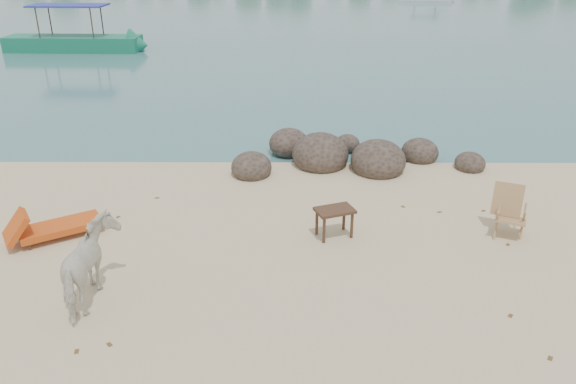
% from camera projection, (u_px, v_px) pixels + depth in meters
% --- Properties ---
extents(boulders, '(6.27, 2.83, 1.07)m').
position_uv_depth(boulders, '(341.00, 157.00, 14.19)').
color(boulders, '#2F251F').
rests_on(boulders, ground).
extents(cow, '(0.75, 1.53, 1.26)m').
position_uv_depth(cow, '(91.00, 267.00, 8.61)').
color(cow, white).
rests_on(cow, ground).
extents(side_table, '(0.83, 0.68, 0.57)m').
position_uv_depth(side_table, '(334.00, 224.00, 10.66)').
color(side_table, '#352715').
rests_on(side_table, ground).
extents(lounge_chair, '(1.93, 1.55, 0.56)m').
position_uv_depth(lounge_chair, '(60.00, 224.00, 10.68)').
color(lounge_chair, red).
rests_on(lounge_chair, ground).
extents(deck_chair, '(0.82, 0.85, 0.94)m').
position_uv_depth(deck_chair, '(511.00, 215.00, 10.62)').
color(deck_chair, '#A27451').
rests_on(deck_chair, ground).
extents(boat_near, '(7.72, 1.94, 3.72)m').
position_uv_depth(boat_near, '(69.00, 13.00, 28.40)').
color(boat_near, '#156F4F').
rests_on(boat_near, water).
extents(dead_leaves, '(7.86, 7.24, 0.00)m').
position_uv_depth(dead_leaves, '(379.00, 325.00, 8.32)').
color(dead_leaves, brown).
rests_on(dead_leaves, ground).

